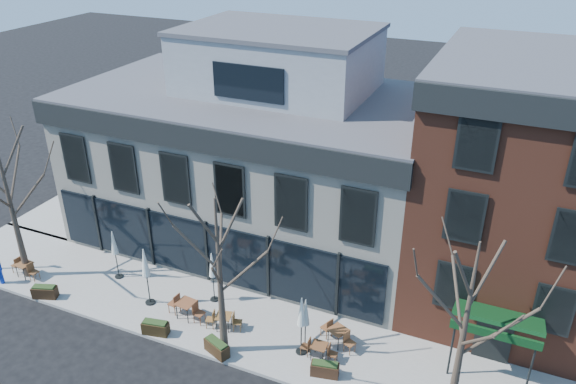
% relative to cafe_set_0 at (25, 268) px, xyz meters
% --- Properties ---
extents(ground, '(120.00, 120.00, 0.00)m').
position_rel_cafe_set_0_xyz_m(ground, '(8.50, 3.30, -0.61)').
color(ground, black).
rests_on(ground, ground).
extents(sidewalk_front, '(33.50, 4.70, 0.15)m').
position_rel_cafe_set_0_xyz_m(sidewalk_front, '(11.75, 1.15, -0.53)').
color(sidewalk_front, gray).
rests_on(sidewalk_front, ground).
extents(sidewalk_side, '(4.50, 12.00, 0.15)m').
position_rel_cafe_set_0_xyz_m(sidewalk_side, '(-2.75, 9.30, -0.53)').
color(sidewalk_side, gray).
rests_on(sidewalk_side, ground).
extents(corner_building, '(18.39, 10.39, 11.10)m').
position_rel_cafe_set_0_xyz_m(corner_building, '(8.57, 8.37, 4.11)').
color(corner_building, silver).
rests_on(corner_building, ground).
extents(red_brick_building, '(8.20, 11.78, 11.18)m').
position_rel_cafe_set_0_xyz_m(red_brick_building, '(21.50, 8.28, 5.03)').
color(red_brick_building, brown).
rests_on(red_brick_building, ground).
extents(tree_corner, '(3.93, 3.98, 7.92)m').
position_rel_cafe_set_0_xyz_m(tree_corner, '(0.01, 0.09, 3.64)').
color(tree_corner, '#382B21').
rests_on(tree_corner, sidewalk_front).
extents(tree_mid, '(3.50, 3.55, 7.04)m').
position_rel_cafe_set_0_xyz_m(tree_mid, '(11.51, -0.60, 3.18)').
color(tree_mid, '#382B21').
rests_on(tree_mid, sidewalk_front).
extents(tree_right, '(3.72, 3.77, 7.48)m').
position_rel_cafe_set_0_xyz_m(tree_right, '(20.51, -0.61, 3.41)').
color(tree_right, '#382B21').
rests_on(tree_right, sidewalk_front).
extents(cafe_set_0, '(1.72, 0.74, 0.89)m').
position_rel_cafe_set_0_xyz_m(cafe_set_0, '(0.00, 0.00, 0.00)').
color(cafe_set_0, brown).
rests_on(cafe_set_0, sidewalk_front).
extents(cafe_set_2, '(1.92, 0.83, 0.99)m').
position_rel_cafe_set_0_xyz_m(cafe_set_2, '(8.96, 0.53, 0.05)').
color(cafe_set_2, brown).
rests_on(cafe_set_2, sidewalk_front).
extents(cafe_set_3, '(1.65, 0.81, 0.85)m').
position_rel_cafe_set_0_xyz_m(cafe_set_3, '(10.84, 0.55, -0.02)').
color(cafe_set_3, brown).
rests_on(cafe_set_3, sidewalk_front).
extents(cafe_set_4, '(1.56, 0.64, 0.82)m').
position_rel_cafe_set_0_xyz_m(cafe_set_4, '(15.21, 0.52, -0.04)').
color(cafe_set_4, brown).
rests_on(cafe_set_4, sidewalk_front).
extents(cafe_set_5, '(1.78, 1.10, 0.92)m').
position_rel_cafe_set_0_xyz_m(cafe_set_5, '(15.63, 1.61, 0.01)').
color(cafe_set_5, brown).
rests_on(cafe_set_5, sidewalk_front).
extents(umbrella_0, '(0.42, 0.42, 2.62)m').
position_rel_cafe_set_0_xyz_m(umbrella_0, '(4.23, 1.76, 1.39)').
color(umbrella_0, black).
rests_on(umbrella_0, sidewalk_front).
extents(umbrella_1, '(0.47, 0.47, 2.92)m').
position_rel_cafe_set_0_xyz_m(umbrella_1, '(6.86, 0.71, 1.60)').
color(umbrella_1, black).
rests_on(umbrella_1, sidewalk_front).
extents(umbrella_2, '(0.41, 0.41, 2.55)m').
position_rel_cafe_set_0_xyz_m(umbrella_2, '(9.44, 2.10, 1.34)').
color(umbrella_2, black).
rests_on(umbrella_2, sidewalk_front).
extents(umbrella_3, '(0.44, 0.44, 2.74)m').
position_rel_cafe_set_0_xyz_m(umbrella_3, '(14.42, 0.54, 1.47)').
color(umbrella_3, black).
rests_on(umbrella_3, sidewalk_front).
extents(umbrella_4, '(0.41, 0.41, 2.56)m').
position_rel_cafe_set_0_xyz_m(umbrella_4, '(14.52, 0.72, 1.35)').
color(umbrella_4, black).
rests_on(umbrella_4, sidewalk_front).
extents(planter_0, '(1.20, 0.80, 0.63)m').
position_rel_cafe_set_0_xyz_m(planter_0, '(2.14, -0.90, -0.15)').
color(planter_0, black).
rests_on(planter_0, sidewalk_front).
extents(planter_1, '(1.19, 0.66, 0.63)m').
position_rel_cafe_set_0_xyz_m(planter_1, '(8.33, -0.90, -0.15)').
color(planter_1, black).
rests_on(planter_1, sidewalk_front).
extents(planter_2, '(1.22, 0.83, 0.64)m').
position_rel_cafe_set_0_xyz_m(planter_2, '(11.32, -0.90, -0.14)').
color(planter_2, '#312010').
rests_on(planter_2, sidewalk_front).
extents(planter_3, '(1.15, 0.64, 0.61)m').
position_rel_cafe_set_0_xyz_m(planter_3, '(15.74, -0.25, -0.16)').
color(planter_3, '#311D10').
rests_on(planter_3, sidewalk_front).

